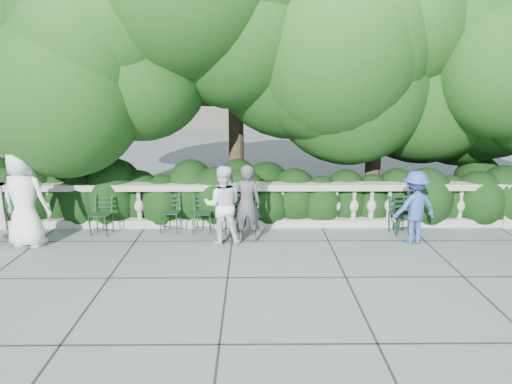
{
  "coord_description": "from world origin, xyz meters",
  "views": [
    {
      "loc": [
        -0.08,
        -8.11,
        3.24
      ],
      "look_at": [
        0.0,
        1.0,
        1.0
      ],
      "focal_mm": 32.0,
      "sensor_mm": 36.0,
      "label": 1
    }
  ],
  "objects_px": {
    "chair_c": "(202,235)",
    "person_older_blue": "(414,207)",
    "chair_a": "(169,234)",
    "person_casual_man": "(223,205)",
    "chair_b": "(99,236)",
    "chair_d": "(234,235)",
    "chair_e": "(404,235)",
    "chair_f": "(404,235)",
    "person_businessman": "(24,198)",
    "person_woman_grey": "(247,204)"
  },
  "relations": [
    {
      "from": "chair_e",
      "to": "person_casual_man",
      "type": "relative_size",
      "value": 0.53
    },
    {
      "from": "chair_b",
      "to": "person_casual_man",
      "type": "xyz_separation_m",
      "value": [
        2.67,
        -0.39,
        0.8
      ]
    },
    {
      "from": "chair_b",
      "to": "person_older_blue",
      "type": "relative_size",
      "value": 0.56
    },
    {
      "from": "chair_d",
      "to": "chair_e",
      "type": "height_order",
      "value": "same"
    },
    {
      "from": "chair_a",
      "to": "chair_d",
      "type": "distance_m",
      "value": 1.4
    },
    {
      "from": "chair_e",
      "to": "person_woman_grey",
      "type": "distance_m",
      "value": 3.5
    },
    {
      "from": "person_businessman",
      "to": "chair_a",
      "type": "bearing_deg",
      "value": -153.25
    },
    {
      "from": "person_businessman",
      "to": "person_casual_man",
      "type": "height_order",
      "value": "person_businessman"
    },
    {
      "from": "chair_b",
      "to": "person_woman_grey",
      "type": "distance_m",
      "value": 3.27
    },
    {
      "from": "chair_a",
      "to": "person_older_blue",
      "type": "relative_size",
      "value": 0.56
    },
    {
      "from": "chair_e",
      "to": "chair_f",
      "type": "xyz_separation_m",
      "value": [
        -0.02,
        -0.04,
        0.0
      ]
    },
    {
      "from": "chair_c",
      "to": "person_woman_grey",
      "type": "relative_size",
      "value": 0.52
    },
    {
      "from": "chair_c",
      "to": "chair_f",
      "type": "height_order",
      "value": "same"
    },
    {
      "from": "person_woman_grey",
      "to": "person_older_blue",
      "type": "xyz_separation_m",
      "value": [
        3.39,
        -0.09,
        -0.06
      ]
    },
    {
      "from": "chair_b",
      "to": "person_woman_grey",
      "type": "height_order",
      "value": "person_woman_grey"
    },
    {
      "from": "chair_c",
      "to": "chair_f",
      "type": "distance_m",
      "value": 4.34
    },
    {
      "from": "chair_d",
      "to": "person_businessman",
      "type": "bearing_deg",
      "value": 172.5
    },
    {
      "from": "person_businessman",
      "to": "chair_c",
      "type": "bearing_deg",
      "value": -156.97
    },
    {
      "from": "chair_d",
      "to": "chair_e",
      "type": "bearing_deg",
      "value": -16.2
    },
    {
      "from": "chair_d",
      "to": "person_older_blue",
      "type": "bearing_deg",
      "value": -23.35
    },
    {
      "from": "chair_e",
      "to": "person_casual_man",
      "type": "distance_m",
      "value": 3.96
    },
    {
      "from": "person_businessman",
      "to": "chair_b",
      "type": "bearing_deg",
      "value": -143.72
    },
    {
      "from": "chair_b",
      "to": "chair_e",
      "type": "relative_size",
      "value": 1.0
    },
    {
      "from": "chair_e",
      "to": "chair_f",
      "type": "distance_m",
      "value": 0.04
    },
    {
      "from": "person_older_blue",
      "to": "chair_a",
      "type": "bearing_deg",
      "value": -21.79
    },
    {
      "from": "chair_a",
      "to": "person_casual_man",
      "type": "distance_m",
      "value": 1.54
    },
    {
      "from": "chair_f",
      "to": "person_older_blue",
      "type": "bearing_deg",
      "value": -104.12
    },
    {
      "from": "chair_c",
      "to": "person_woman_grey",
      "type": "height_order",
      "value": "person_woman_grey"
    },
    {
      "from": "person_businessman",
      "to": "person_casual_man",
      "type": "bearing_deg",
      "value": -165.22
    },
    {
      "from": "chair_b",
      "to": "person_casual_man",
      "type": "height_order",
      "value": "person_casual_man"
    },
    {
      "from": "chair_a",
      "to": "chair_b",
      "type": "height_order",
      "value": "same"
    },
    {
      "from": "chair_c",
      "to": "person_casual_man",
      "type": "bearing_deg",
      "value": -44.48
    },
    {
      "from": "chair_a",
      "to": "chair_e",
      "type": "xyz_separation_m",
      "value": [
        5.07,
        -0.11,
        0.0
      ]
    },
    {
      "from": "chair_b",
      "to": "chair_c",
      "type": "distance_m",
      "value": 2.18
    },
    {
      "from": "person_woman_grey",
      "to": "chair_a",
      "type": "bearing_deg",
      "value": -18.69
    },
    {
      "from": "chair_a",
      "to": "person_businessman",
      "type": "relative_size",
      "value": 0.43
    },
    {
      "from": "person_older_blue",
      "to": "person_woman_grey",
      "type": "bearing_deg",
      "value": -16.91
    },
    {
      "from": "chair_d",
      "to": "person_older_blue",
      "type": "distance_m",
      "value": 3.78
    },
    {
      "from": "chair_b",
      "to": "chair_c",
      "type": "bearing_deg",
      "value": 9.78
    },
    {
      "from": "person_older_blue",
      "to": "person_casual_man",
      "type": "bearing_deg",
      "value": -15.97
    },
    {
      "from": "chair_d",
      "to": "chair_a",
      "type": "bearing_deg",
      "value": 160.93
    },
    {
      "from": "chair_c",
      "to": "chair_f",
      "type": "xyz_separation_m",
      "value": [
        4.34,
        -0.09,
        0.0
      ]
    },
    {
      "from": "chair_c",
      "to": "chair_d",
      "type": "height_order",
      "value": "same"
    },
    {
      "from": "chair_b",
      "to": "chair_f",
      "type": "xyz_separation_m",
      "value": [
        6.52,
        -0.0,
        0.0
      ]
    },
    {
      "from": "chair_a",
      "to": "chair_b",
      "type": "relative_size",
      "value": 1.0
    },
    {
      "from": "chair_e",
      "to": "chair_f",
      "type": "relative_size",
      "value": 1.0
    },
    {
      "from": "chair_c",
      "to": "person_older_blue",
      "type": "height_order",
      "value": "person_older_blue"
    },
    {
      "from": "chair_e",
      "to": "person_businessman",
      "type": "bearing_deg",
      "value": -169.45
    },
    {
      "from": "chair_f",
      "to": "person_businessman",
      "type": "relative_size",
      "value": 0.43
    },
    {
      "from": "chair_d",
      "to": "chair_e",
      "type": "xyz_separation_m",
      "value": [
        3.67,
        -0.03,
        0.0
      ]
    }
  ]
}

